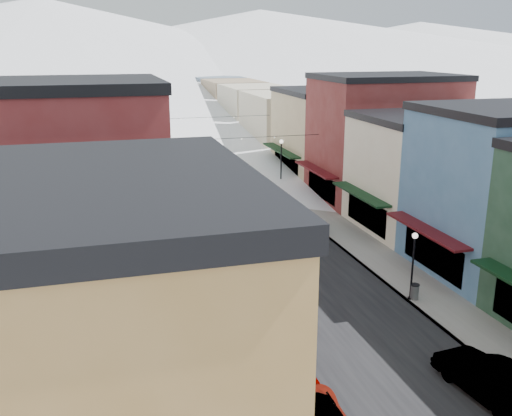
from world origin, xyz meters
TOP-DOWN VIEW (x-y plane):
  - road at (0.00, 60.00)m, footprint 10.00×160.00m
  - sidewalk_left at (-6.60, 60.00)m, footprint 3.20×160.00m
  - sidewalk_right at (6.60, 60.00)m, footprint 3.20×160.00m
  - curb_left at (-5.05, 60.00)m, footprint 0.10×160.00m
  - curb_right at (5.05, 60.00)m, footprint 0.10×160.00m
  - bldg_l_cream at (-13.19, 12.50)m, footprint 11.30×8.20m
  - bldg_l_brick_near at (-13.69, 20.50)m, footprint 12.30×8.20m
  - bldg_l_grayblue at (-13.19, 29.00)m, footprint 11.30×9.20m
  - bldg_l_brick_far at (-14.19, 38.00)m, footprint 13.30×9.20m
  - bldg_l_tan at (-13.19, 48.00)m, footprint 11.30×11.20m
  - bldg_r_blue at (13.19, 21.00)m, footprint 11.30×9.20m
  - bldg_r_cream at (13.69, 30.00)m, footprint 12.30×9.20m
  - bldg_r_brick_far at (14.19, 39.00)m, footprint 13.30×9.20m
  - bldg_r_tan at (13.19, 49.00)m, footprint 11.30×11.20m
  - distant_blocks at (0.00, 83.00)m, footprint 34.00×55.00m
  - mountain_ridge at (-19.47, 277.18)m, footprint 670.00×340.00m
  - overhead_cables at (0.00, 47.50)m, footprint 16.40×15.04m
  - car_silver_sedan at (-4.01, 12.72)m, footprint 1.81×4.17m
  - car_dark_hatch at (-3.89, 34.31)m, footprint 1.95×4.32m
  - car_silver_wagon at (-4.30, 48.38)m, footprint 2.69×5.93m
  - car_green_sedan at (3.50, 9.36)m, footprint 2.32×5.27m
  - car_gray_suv at (4.30, 31.81)m, footprint 2.08×4.11m
  - car_black_sedan at (3.74, 44.77)m, footprint 2.14×4.73m
  - car_lane_silver at (-0.66, 47.74)m, footprint 1.95×4.21m
  - car_lane_white at (1.84, 71.02)m, footprint 3.10×6.26m
  - trash_can at (5.41, 18.26)m, footprint 0.53×0.53m
  - streetlamp_near at (5.20, 18.32)m, footprint 0.33×0.33m
  - streetlamp_far at (6.40, 45.23)m, footprint 0.40×0.40m
  - snow_pile_near at (-4.48, 17.17)m, footprint 2.39×2.67m
  - snow_pile_mid at (-4.29, 24.04)m, footprint 2.52×2.75m
  - snow_pile_far at (-4.28, 40.33)m, footprint 2.11×2.50m

SIDE VIEW (x-z plane):
  - road at x=0.00m, z-range 0.00..0.01m
  - sidewalk_left at x=-6.60m, z-range 0.00..0.15m
  - sidewalk_right at x=6.60m, z-range 0.00..0.15m
  - curb_left at x=-5.05m, z-range 0.00..0.15m
  - curb_right at x=5.05m, z-range 0.00..0.15m
  - snow_pile_far at x=-4.28m, z-range -0.02..0.87m
  - snow_pile_near at x=-4.48m, z-range -0.02..0.99m
  - snow_pile_mid at x=-4.29m, z-range -0.02..1.04m
  - trash_can at x=5.41m, z-range 0.16..1.05m
  - car_gray_suv at x=4.30m, z-range 0.00..1.34m
  - car_black_sedan at x=3.74m, z-range 0.00..1.34m
  - car_dark_hatch at x=-3.89m, z-range 0.00..1.38m
  - car_lane_silver at x=-0.66m, z-range 0.00..1.40m
  - car_silver_sedan at x=-4.01m, z-range 0.00..1.40m
  - car_green_sedan at x=3.50m, z-range 0.00..1.68m
  - car_silver_wagon at x=-4.30m, z-range 0.00..1.68m
  - car_lane_white at x=1.84m, z-range 0.00..1.71m
  - streetlamp_near at x=5.20m, z-range 0.67..4.61m
  - streetlamp_far at x=6.40m, z-range 0.78..5.63m
  - distant_blocks at x=0.00m, z-range 0.00..8.00m
  - bldg_r_cream at x=13.69m, z-range 0.01..9.01m
  - bldg_l_grayblue at x=-13.19m, z-range 0.01..9.01m
  - bldg_r_tan at x=13.19m, z-range 0.01..9.51m
  - bldg_l_cream at x=-13.19m, z-range 0.01..9.51m
  - bldg_l_tan at x=-13.19m, z-range 0.01..10.01m
  - bldg_r_blue at x=13.19m, z-range 0.01..10.51m
  - bldg_l_brick_far at x=-14.19m, z-range 0.01..11.01m
  - bldg_r_brick_far at x=14.19m, z-range 0.01..11.51m
  - overhead_cables at x=0.00m, z-range 6.18..6.22m
  - bldg_l_brick_near at x=-13.69m, z-range 0.01..12.51m
  - mountain_ridge at x=-19.47m, z-range -2.64..31.36m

